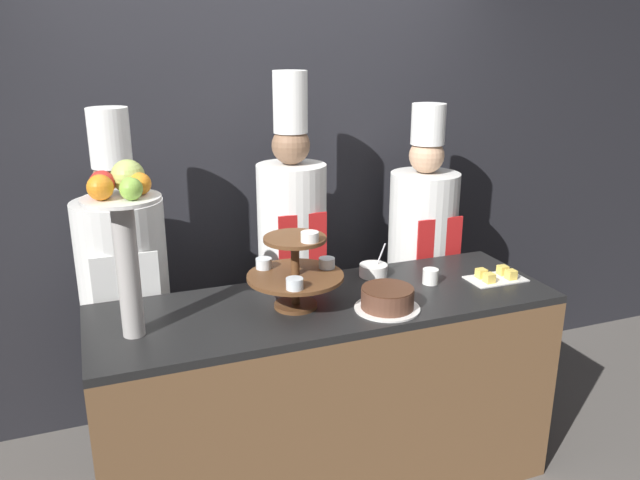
{
  "coord_description": "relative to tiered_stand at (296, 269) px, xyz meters",
  "views": [
    {
      "loc": [
        -0.93,
        -2.01,
        2.05
      ],
      "look_at": [
        0.0,
        0.43,
        1.21
      ],
      "focal_mm": 35.0,
      "sensor_mm": 36.0,
      "label": 1
    }
  ],
  "objects": [
    {
      "name": "chef_center_left",
      "position": [
        0.17,
        0.57,
        -0.1
      ],
      "size": [
        0.35,
        0.35,
        1.91
      ],
      "color": "#38332D",
      "rests_on": "ground_plane"
    },
    {
      "name": "cake_square_tray",
      "position": [
        1.0,
        -0.03,
        -0.15
      ],
      "size": [
        0.27,
        0.16,
        0.05
      ],
      "color": "white",
      "rests_on": "buffet_counter"
    },
    {
      "name": "tiered_stand",
      "position": [
        0.0,
        0.0,
        0.0
      ],
      "size": [
        0.41,
        0.41,
        0.35
      ],
      "color": "brown",
      "rests_on": "buffet_counter"
    },
    {
      "name": "buffet_counter",
      "position": [
        0.15,
        0.01,
        -0.65
      ],
      "size": [
        2.04,
        0.66,
        0.96
      ],
      "color": "brown",
      "rests_on": "ground_plane"
    },
    {
      "name": "cake_round",
      "position": [
        0.35,
        -0.16,
        -0.13
      ],
      "size": [
        0.28,
        0.28,
        0.1
      ],
      "color": "white",
      "rests_on": "buffet_counter"
    },
    {
      "name": "cup_white",
      "position": [
        0.68,
        0.03,
        -0.14
      ],
      "size": [
        0.07,
        0.07,
        0.07
      ],
      "color": "white",
      "rests_on": "buffet_counter"
    },
    {
      "name": "fruit_pedestal",
      "position": [
        -0.67,
        -0.01,
        0.29
      ],
      "size": [
        0.29,
        0.29,
        0.67
      ],
      "color": "#B2ADA8",
      "rests_on": "buffet_counter"
    },
    {
      "name": "wall_back",
      "position": [
        0.15,
        0.96,
        0.27
      ],
      "size": [
        10.0,
        0.06,
        2.8
      ],
      "color": "#232328",
      "rests_on": "ground_plane"
    },
    {
      "name": "chef_left",
      "position": [
        -0.67,
        0.57,
        -0.19
      ],
      "size": [
        0.41,
        0.41,
        1.77
      ],
      "color": "#28282D",
      "rests_on": "ground_plane"
    },
    {
      "name": "chef_center_right",
      "position": [
        0.94,
        0.57,
        -0.18
      ],
      "size": [
        0.38,
        0.38,
        1.73
      ],
      "color": "#28282D",
      "rests_on": "ground_plane"
    },
    {
      "name": "serving_bowl_far",
      "position": [
        0.47,
        0.22,
        -0.14
      ],
      "size": [
        0.14,
        0.14,
        0.16
      ],
      "color": "white",
      "rests_on": "buffet_counter"
    }
  ]
}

